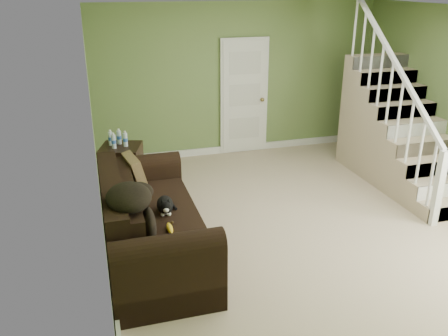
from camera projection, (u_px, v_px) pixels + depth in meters
floor at (300, 218)px, 6.22m from camera, size 5.00×5.50×0.01m
ceiling at (314, 10)px, 5.26m from camera, size 5.00×5.50×0.01m
wall_back at (238, 80)px, 8.20m from camera, size 5.00×0.04×2.60m
wall_left at (95, 141)px, 5.10m from camera, size 0.04×5.50×2.60m
baseboard_back at (238, 148)px, 8.63m from camera, size 5.00×0.04×0.12m
baseboard_left at (108, 241)px, 5.57m from camera, size 0.04×5.50×0.12m
door at (244, 97)px, 8.30m from camera, size 0.86×0.12×2.02m
staircase at (395, 137)px, 7.36m from camera, size 1.00×2.51×2.82m
sofa at (148, 226)px, 5.28m from camera, size 1.04×2.41×0.95m
side_table at (122, 167)px, 6.99m from camera, size 0.70×0.70×0.90m
cat at (166, 205)px, 5.21m from camera, size 0.23×0.49×0.24m
banana at (170, 228)px, 4.85m from camera, size 0.06×0.22×0.06m
throw_pillow at (136, 174)px, 5.75m from camera, size 0.30×0.49×0.47m
throw_blanket at (129, 197)px, 4.52m from camera, size 0.46×0.59×0.23m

